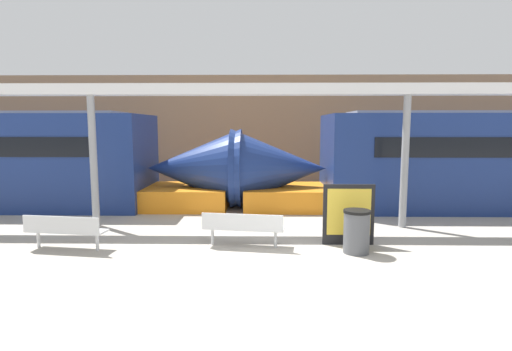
{
  "coord_description": "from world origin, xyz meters",
  "views": [
    {
      "loc": [
        -0.29,
        -7.27,
        2.68
      ],
      "look_at": [
        -0.47,
        3.31,
        1.4
      ],
      "focal_mm": 28.0,
      "sensor_mm": 36.0,
      "label": 1
    }
  ],
  "objects_px": {
    "bench_near": "(243,226)",
    "support_column_far": "(94,162)",
    "support_column_near": "(405,162)",
    "bench_far": "(65,229)",
    "trash_bin": "(357,231)",
    "poster_board": "(349,214)"
  },
  "relations": [
    {
      "from": "trash_bin",
      "to": "bench_near",
      "type": "bearing_deg",
      "value": 171.15
    },
    {
      "from": "support_column_near",
      "to": "support_column_far",
      "type": "height_order",
      "value": "same"
    },
    {
      "from": "poster_board",
      "to": "support_column_far",
      "type": "distance_m",
      "value": 6.81
    },
    {
      "from": "poster_board",
      "to": "support_column_near",
      "type": "bearing_deg",
      "value": 42.53
    },
    {
      "from": "bench_far",
      "to": "support_column_near",
      "type": "bearing_deg",
      "value": 23.12
    },
    {
      "from": "bench_far",
      "to": "support_column_near",
      "type": "xyz_separation_m",
      "value": [
        8.11,
        2.19,
        1.29
      ]
    },
    {
      "from": "bench_near",
      "to": "support_column_far",
      "type": "bearing_deg",
      "value": 163.42
    },
    {
      "from": "bench_near",
      "to": "support_column_far",
      "type": "xyz_separation_m",
      "value": [
        -4.12,
        1.89,
        1.28
      ]
    },
    {
      "from": "bench_near",
      "to": "bench_far",
      "type": "height_order",
      "value": "same"
    },
    {
      "from": "support_column_near",
      "to": "bench_far",
      "type": "bearing_deg",
      "value": -164.87
    },
    {
      "from": "trash_bin",
      "to": "support_column_near",
      "type": "bearing_deg",
      "value": 52.07
    },
    {
      "from": "support_column_far",
      "to": "poster_board",
      "type": "bearing_deg",
      "value": -14.32
    },
    {
      "from": "trash_bin",
      "to": "poster_board",
      "type": "xyz_separation_m",
      "value": [
        -0.05,
        0.6,
        0.24
      ]
    },
    {
      "from": "poster_board",
      "to": "bench_far",
      "type": "bearing_deg",
      "value": -175.22
    },
    {
      "from": "bench_near",
      "to": "support_column_far",
      "type": "relative_size",
      "value": 0.53
    },
    {
      "from": "poster_board",
      "to": "support_column_near",
      "type": "height_order",
      "value": "support_column_near"
    },
    {
      "from": "bench_near",
      "to": "support_column_near",
      "type": "relative_size",
      "value": 0.53
    },
    {
      "from": "trash_bin",
      "to": "poster_board",
      "type": "relative_size",
      "value": 0.67
    },
    {
      "from": "support_column_near",
      "to": "bench_near",
      "type": "bearing_deg",
      "value": -155.91
    },
    {
      "from": "support_column_near",
      "to": "support_column_far",
      "type": "distance_m",
      "value": 8.34
    },
    {
      "from": "bench_near",
      "to": "poster_board",
      "type": "bearing_deg",
      "value": 13.28
    },
    {
      "from": "bench_near",
      "to": "trash_bin",
      "type": "bearing_deg",
      "value": -0.82
    }
  ]
}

